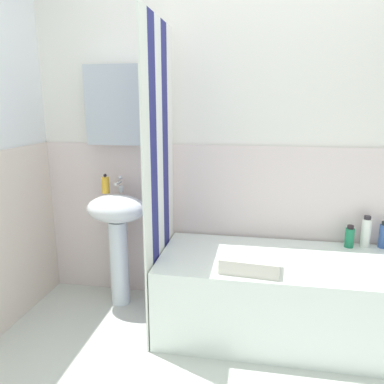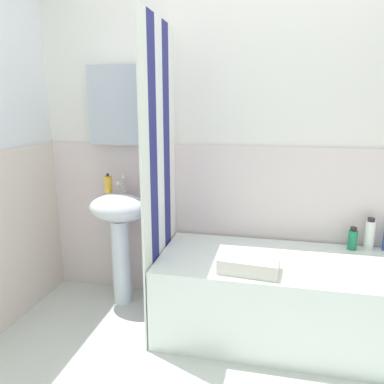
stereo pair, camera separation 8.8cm
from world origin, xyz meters
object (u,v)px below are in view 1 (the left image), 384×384
sink (117,225)px  shampoo_bottle (366,232)px  bathtub (280,295)px  soap_dispenser (106,185)px  lotion_bottle (383,235)px  body_wash_bottle (350,237)px  towel_folded (250,263)px

sink → shampoo_bottle: (1.75, 0.13, 0.01)m
shampoo_bottle → bathtub: bearing=-151.7°
bathtub → sink: bearing=171.6°
soap_dispenser → shampoo_bottle: bearing=2.6°
soap_dispenser → shampoo_bottle: size_ratio=0.65×
lotion_bottle → body_wash_bottle: 0.23m
bathtub → shampoo_bottle: (0.57, 0.31, 0.37)m
bathtub → lotion_bottle: bearing=24.4°
body_wash_bottle → towel_folded: bearing=-143.4°
shampoo_bottle → towel_folded: (-0.78, -0.52, -0.06)m
sink → towel_folded: sink is taller
sink → body_wash_bottle: sink is taller
towel_folded → bathtub: bearing=46.6°
body_wash_bottle → towel_folded: size_ratio=0.45×
sink → shampoo_bottle: sink is taller
body_wash_bottle → bathtub: bearing=-148.7°
soap_dispenser → shampoo_bottle: soap_dispenser is taller
bathtub → shampoo_bottle: 0.75m
sink → body_wash_bottle: (1.64, 0.11, -0.03)m
lotion_bottle → body_wash_bottle: bearing=-172.2°
bathtub → towel_folded: size_ratio=4.54×
lotion_bottle → body_wash_bottle: (-0.23, -0.03, -0.01)m
sink → bathtub: 1.24m
towel_folded → body_wash_bottle: bearing=36.6°
sink → body_wash_bottle: bearing=3.8°
bathtub → lotion_bottle: (0.69, 0.31, 0.35)m
bathtub → lotion_bottle: 0.83m
bathtub → body_wash_bottle: size_ratio=9.99×
soap_dispenser → lotion_bottle: (1.96, 0.09, -0.30)m
shampoo_bottle → body_wash_bottle: bearing=-166.2°
bathtub → lotion_bottle: lotion_bottle is taller
sink → soap_dispenser: 0.31m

